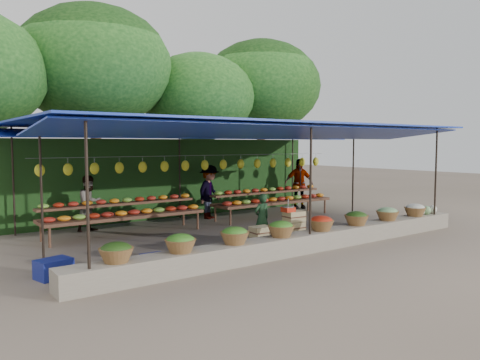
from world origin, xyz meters
TOP-DOWN VIEW (x-y plane):
  - ground at (0.00, 0.00)m, footprint 60.00×60.00m
  - stone_curb at (0.00, -2.75)m, footprint 10.60×0.55m
  - stall_canopy at (0.00, 0.06)m, footprint 10.80×6.60m
  - produce_baskets at (-0.10, -2.75)m, footprint 8.98×0.58m
  - netting_backdrop at (0.00, 3.15)m, footprint 10.60×0.06m
  - tree_row at (0.50, 6.09)m, footprint 16.51×5.50m
  - fruit_table_left at (-2.49, 1.35)m, footprint 4.21×0.95m
  - fruit_table_right at (2.51, 1.35)m, footprint 4.21×0.95m
  - crate_counter at (0.32, -2.02)m, footprint 2.37×0.37m
  - weighing_scale at (0.16, -2.02)m, footprint 0.29×0.29m
  - vendor_seated at (-0.19, -1.47)m, footprint 0.43×0.28m
  - customer_left at (-3.05, 2.33)m, footprint 0.88×0.77m
  - customer_mid at (0.70, 2.25)m, footprint 1.26×1.07m
  - customer_right at (4.56, 2.31)m, footprint 1.15×0.86m
  - blue_crate_front at (-5.02, -1.66)m, footprint 0.65×0.54m
  - blue_crate_back at (-3.31, -2.06)m, footprint 0.45×0.33m

SIDE VIEW (x-z plane):
  - ground at x=0.00m, z-range 0.00..0.00m
  - blue_crate_back at x=-3.31m, z-range 0.00..0.27m
  - blue_crate_front at x=-5.02m, z-range 0.00..0.34m
  - stone_curb at x=0.00m, z-range 0.00..0.40m
  - crate_counter at x=0.32m, z-range -0.07..0.70m
  - produce_baskets at x=-0.10m, z-range 0.40..0.73m
  - vendor_seated at x=-0.19m, z-range 0.00..1.17m
  - fruit_table_left at x=-2.49m, z-range 0.14..1.07m
  - fruit_table_right at x=2.51m, z-range 0.14..1.07m
  - customer_left at x=-3.05m, z-range 0.00..1.51m
  - weighing_scale at x=0.16m, z-range 0.69..0.99m
  - customer_mid at x=0.70m, z-range 0.00..1.69m
  - customer_right at x=4.56m, z-range 0.00..1.82m
  - netting_backdrop at x=0.00m, z-range 0.00..2.50m
  - stall_canopy at x=0.00m, z-range 1.27..4.09m
  - tree_row at x=0.50m, z-range 1.14..8.26m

